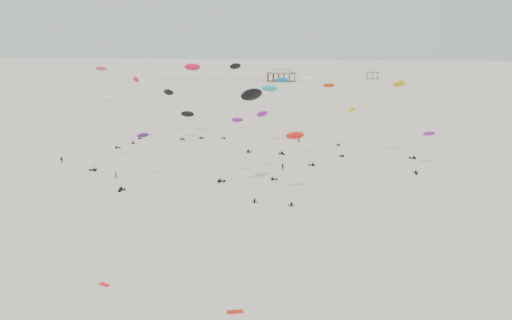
# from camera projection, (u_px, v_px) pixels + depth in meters

# --- Properties ---
(ground_plane) EXTENTS (900.00, 900.00, 0.00)m
(ground_plane) POSITION_uv_depth(u_px,v_px,m) (283.00, 114.00, 225.84)
(ground_plane) COLOR beige
(pavilion_main) EXTENTS (21.00, 13.00, 9.80)m
(pavilion_main) POSITION_uv_depth(u_px,v_px,m) (281.00, 76.00, 370.21)
(pavilion_main) COLOR brown
(pavilion_main) RESTS_ON ground
(pavilion_small) EXTENTS (9.00, 7.00, 8.00)m
(pavilion_small) POSITION_uv_depth(u_px,v_px,m) (373.00, 74.00, 391.83)
(pavilion_small) COLOR brown
(pavilion_small) RESTS_ON ground
(pier_fence) EXTENTS (80.20, 0.20, 1.50)m
(pier_fence) POSITION_uv_depth(u_px,v_px,m) (213.00, 80.00, 376.61)
(pier_fence) COLOR black
(pier_fence) RESTS_ON ground
(rig_0) EXTENTS (7.52, 12.50, 13.57)m
(rig_0) POSITION_uv_depth(u_px,v_px,m) (424.00, 148.00, 134.56)
(rig_0) COLOR black
(rig_0) RESTS_ON ground
(rig_1) EXTENTS (7.43, 6.44, 21.49)m
(rig_1) POSITION_uv_depth(u_px,v_px,m) (333.00, 109.00, 147.79)
(rig_1) COLOR black
(rig_1) RESTS_ON ground
(rig_2) EXTENTS (5.39, 8.07, 24.04)m
(rig_2) POSITION_uv_depth(u_px,v_px,m) (307.00, 99.00, 138.60)
(rig_2) COLOR black
(rig_2) RESTS_ON ground
(rig_3) EXTENTS (4.32, 14.68, 15.48)m
(rig_3) POSITION_uv_depth(u_px,v_px,m) (131.00, 164.00, 120.10)
(rig_3) COLOR black
(rig_3) RESTS_ON ground
(rig_4) EXTENTS (4.56, 16.12, 24.17)m
(rig_4) POSITION_uv_depth(u_px,v_px,m) (282.00, 102.00, 156.31)
(rig_4) COLOR black
(rig_4) RESTS_ON ground
(rig_5) EXTENTS (6.61, 5.41, 12.41)m
(rig_5) POSITION_uv_depth(u_px,v_px,m) (348.00, 119.00, 162.12)
(rig_5) COLOR black
(rig_5) RESTS_ON ground
(rig_6) EXTENTS (5.97, 11.33, 25.79)m
(rig_6) POSITION_uv_depth(u_px,v_px,m) (191.00, 74.00, 173.42)
(rig_6) COLOR black
(rig_6) RESTS_ON ground
(rig_7) EXTENTS (6.68, 11.81, 17.14)m
(rig_7) POSITION_uv_depth(u_px,v_px,m) (265.00, 129.00, 128.87)
(rig_7) COLOR black
(rig_7) RESTS_ON ground
(rig_8) EXTENTS (9.18, 16.62, 22.20)m
(rig_8) POSITION_uv_depth(u_px,v_px,m) (266.00, 99.00, 160.07)
(rig_8) COLOR black
(rig_8) RESTS_ON ground
(rig_9) EXTENTS (4.02, 13.36, 20.09)m
(rig_9) POSITION_uv_depth(u_px,v_px,m) (103.00, 122.00, 137.21)
(rig_9) COLOR black
(rig_9) RESTS_ON ground
(rig_10) EXTENTS (8.47, 3.37, 9.62)m
(rig_10) POSITION_uv_depth(u_px,v_px,m) (190.00, 119.00, 172.75)
(rig_10) COLOR black
(rig_10) RESTS_ON ground
(rig_11) EXTENTS (5.92, 8.42, 15.50)m
(rig_11) POSITION_uv_depth(u_px,v_px,m) (229.00, 151.00, 124.25)
(rig_11) COLOR black
(rig_11) RESTS_ON ground
(rig_12) EXTENTS (8.37, 6.87, 22.56)m
(rig_12) POSITION_uv_depth(u_px,v_px,m) (402.00, 100.00, 144.82)
(rig_12) COLOR black
(rig_12) RESTS_ON ground
(rig_13) EXTENTS (6.02, 14.13, 26.17)m
(rig_13) POSITION_uv_depth(u_px,v_px,m) (234.00, 73.00, 176.44)
(rig_13) COLOR black
(rig_13) RESTS_ON ground
(rig_14) EXTENTS (4.07, 10.05, 21.63)m
(rig_14) POSITION_uv_depth(u_px,v_px,m) (136.00, 90.00, 166.45)
(rig_14) COLOR black
(rig_14) RESTS_ON ground
(rig_15) EXTENTS (6.16, 16.20, 24.62)m
(rig_15) POSITION_uv_depth(u_px,v_px,m) (252.00, 102.00, 114.29)
(rig_15) COLOR black
(rig_15) RESTS_ON ground
(rig_16) EXTENTS (4.62, 12.04, 15.50)m
(rig_16) POSITION_uv_depth(u_px,v_px,m) (294.00, 147.00, 111.29)
(rig_16) COLOR black
(rig_16) RESTS_ON ground
(rig_17) EXTENTS (10.21, 17.79, 20.88)m
(rig_17) POSITION_uv_depth(u_px,v_px,m) (166.00, 97.00, 181.50)
(rig_17) COLOR black
(rig_17) RESTS_ON ground
(rig_18) EXTENTS (7.06, 3.50, 25.80)m
(rig_18) POSITION_uv_depth(u_px,v_px,m) (106.00, 91.00, 156.29)
(rig_18) COLOR black
(rig_18) RESTS_ON ground
(spectator_0) EXTENTS (0.86, 0.84, 1.97)m
(spectator_0) POSITION_uv_depth(u_px,v_px,m) (116.00, 178.00, 126.53)
(spectator_0) COLOR black
(spectator_0) RESTS_ON ground
(spectator_1) EXTENTS (1.11, 0.96, 1.97)m
(spectator_1) POSITION_uv_depth(u_px,v_px,m) (283.00, 170.00, 134.17)
(spectator_1) COLOR black
(spectator_1) RESTS_ON ground
(spectator_2) EXTENTS (1.31, 0.73, 2.17)m
(spectator_2) POSITION_uv_depth(u_px,v_px,m) (62.00, 163.00, 141.13)
(spectator_2) COLOR black
(spectator_2) RESTS_ON ground
(spectator_3) EXTENTS (0.87, 0.68, 2.13)m
(spectator_3) POSITION_uv_depth(u_px,v_px,m) (299.00, 142.00, 167.30)
(spectator_3) COLOR black
(spectator_3) RESTS_ON ground
(grounded_kite_a) EXTENTS (2.35, 1.38, 0.08)m
(grounded_kite_a) POSITION_uv_depth(u_px,v_px,m) (235.00, 312.00, 66.09)
(grounded_kite_a) COLOR #B31F0B
(grounded_kite_a) RESTS_ON ground
(grounded_kite_b) EXTENTS (1.92, 1.43, 0.07)m
(grounded_kite_b) POSITION_uv_depth(u_px,v_px,m) (104.00, 285.00, 73.19)
(grounded_kite_b) COLOR red
(grounded_kite_b) RESTS_ON ground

